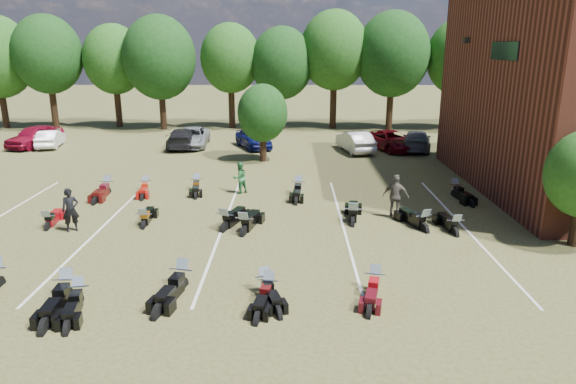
{
  "coord_description": "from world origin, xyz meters",
  "views": [
    {
      "loc": [
        -0.15,
        -17.11,
        7.29
      ],
      "look_at": [
        -0.3,
        4.0,
        1.2
      ],
      "focal_mm": 32.0,
      "sensor_mm": 36.0,
      "label": 1
    }
  ],
  "objects_px": {
    "motorcycle_3": "(182,289)",
    "motorcycle_7": "(48,229)",
    "person_grey": "(396,196)",
    "motorcycle_14": "(108,194)",
    "car_0": "(35,136)",
    "car_4": "(253,138)",
    "person_black": "(70,210)",
    "person_green": "(240,178)"
  },
  "relations": [
    {
      "from": "car_4",
      "to": "motorcycle_3",
      "type": "height_order",
      "value": "car_4"
    },
    {
      "from": "car_0",
      "to": "person_green",
      "type": "bearing_deg",
      "value": -19.93
    },
    {
      "from": "car_4",
      "to": "motorcycle_3",
      "type": "distance_m",
      "value": 22.54
    },
    {
      "from": "motorcycle_7",
      "to": "person_green",
      "type": "bearing_deg",
      "value": -149.88
    },
    {
      "from": "car_4",
      "to": "person_green",
      "type": "xyz_separation_m",
      "value": [
        0.18,
        -11.88,
        0.08
      ]
    },
    {
      "from": "car_4",
      "to": "person_green",
      "type": "bearing_deg",
      "value": -112.89
    },
    {
      "from": "person_grey",
      "to": "motorcycle_14",
      "type": "height_order",
      "value": "person_grey"
    },
    {
      "from": "car_0",
      "to": "person_black",
      "type": "height_order",
      "value": "person_black"
    },
    {
      "from": "person_black",
      "to": "person_grey",
      "type": "distance_m",
      "value": 13.52
    },
    {
      "from": "motorcycle_3",
      "to": "motorcycle_14",
      "type": "xyz_separation_m",
      "value": [
        -5.93,
        10.44,
        0.0
      ]
    },
    {
      "from": "motorcycle_3",
      "to": "motorcycle_7",
      "type": "bearing_deg",
      "value": 152.71
    },
    {
      "from": "person_green",
      "to": "person_grey",
      "type": "bearing_deg",
      "value": 113.93
    },
    {
      "from": "motorcycle_14",
      "to": "person_green",
      "type": "bearing_deg",
      "value": 2.38
    },
    {
      "from": "person_grey",
      "to": "motorcycle_3",
      "type": "xyz_separation_m",
      "value": [
        -7.91,
        -6.88,
        -0.96
      ]
    },
    {
      "from": "motorcycle_14",
      "to": "person_grey",
      "type": "bearing_deg",
      "value": -13.76
    },
    {
      "from": "person_grey",
      "to": "motorcycle_7",
      "type": "relative_size",
      "value": 0.94
    },
    {
      "from": "car_0",
      "to": "person_grey",
      "type": "xyz_separation_m",
      "value": [
        23.42,
        -15.91,
        0.17
      ]
    },
    {
      "from": "car_4",
      "to": "person_grey",
      "type": "height_order",
      "value": "person_grey"
    },
    {
      "from": "person_grey",
      "to": "car_4",
      "type": "bearing_deg",
      "value": -44.47
    },
    {
      "from": "person_green",
      "to": "motorcycle_7",
      "type": "relative_size",
      "value": 0.79
    },
    {
      "from": "person_black",
      "to": "person_green",
      "type": "xyz_separation_m",
      "value": [
        6.26,
        5.57,
        -0.09
      ]
    },
    {
      "from": "person_green",
      "to": "motorcycle_3",
      "type": "bearing_deg",
      "value": 47.6
    },
    {
      "from": "person_black",
      "to": "motorcycle_14",
      "type": "distance_m",
      "value": 5.46
    },
    {
      "from": "person_black",
      "to": "person_green",
      "type": "relative_size",
      "value": 1.11
    },
    {
      "from": "person_green",
      "to": "person_grey",
      "type": "xyz_separation_m",
      "value": [
        7.14,
        -3.76,
        0.15
      ]
    },
    {
      "from": "person_black",
      "to": "car_4",
      "type": "bearing_deg",
      "value": 44.45
    },
    {
      "from": "motorcycle_7",
      "to": "motorcycle_14",
      "type": "bearing_deg",
      "value": -103.25
    },
    {
      "from": "car_0",
      "to": "motorcycle_14",
      "type": "bearing_deg",
      "value": -35.39
    },
    {
      "from": "person_grey",
      "to": "motorcycle_14",
      "type": "distance_m",
      "value": 14.32
    },
    {
      "from": "person_black",
      "to": "motorcycle_14",
      "type": "height_order",
      "value": "person_black"
    },
    {
      "from": "car_0",
      "to": "motorcycle_3",
      "type": "height_order",
      "value": "car_0"
    },
    {
      "from": "car_0",
      "to": "person_green",
      "type": "distance_m",
      "value": 20.31
    },
    {
      "from": "car_4",
      "to": "person_grey",
      "type": "distance_m",
      "value": 17.27
    },
    {
      "from": "person_green",
      "to": "motorcycle_7",
      "type": "xyz_separation_m",
      "value": [
        -7.37,
        -5.34,
        -0.81
      ]
    },
    {
      "from": "person_green",
      "to": "person_black",
      "type": "bearing_deg",
      "value": 3.36
    },
    {
      "from": "car_0",
      "to": "motorcycle_7",
      "type": "distance_m",
      "value": 19.65
    },
    {
      "from": "car_0",
      "to": "person_grey",
      "type": "relative_size",
      "value": 2.42
    },
    {
      "from": "car_0",
      "to": "person_grey",
      "type": "distance_m",
      "value": 28.32
    },
    {
      "from": "person_grey",
      "to": "motorcycle_3",
      "type": "height_order",
      "value": "person_grey"
    },
    {
      "from": "car_4",
      "to": "person_black",
      "type": "height_order",
      "value": "person_black"
    },
    {
      "from": "person_grey",
      "to": "motorcycle_7",
      "type": "xyz_separation_m",
      "value": [
        -14.51,
        -1.58,
        -0.96
      ]
    },
    {
      "from": "motorcycle_14",
      "to": "person_black",
      "type": "bearing_deg",
      "value": -84.65
    }
  ]
}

